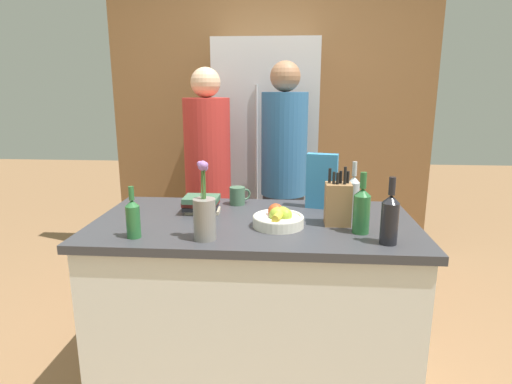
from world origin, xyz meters
TOP-DOWN VIEW (x-y plane):
  - ground_plane at (0.00, 0.00)m, footprint 14.00×14.00m
  - kitchen_island at (0.00, 0.00)m, footprint 1.60×0.84m
  - back_wall_wood at (0.00, 1.81)m, footprint 2.80×0.12m
  - refrigerator at (-0.01, 1.45)m, footprint 0.79×0.62m
  - fruit_bowl at (0.12, -0.09)m, footprint 0.24×0.24m
  - knife_block at (0.40, -0.03)m, footprint 0.12×0.10m
  - flower_vase at (-0.19, -0.29)m, footprint 0.10×0.10m
  - cereal_box at (0.35, 0.26)m, footprint 0.17×0.09m
  - coffee_mug at (-0.12, 0.29)m, footprint 0.12×0.09m
  - book_stack at (-0.29, 0.12)m, footprint 0.20×0.17m
  - bottle_oil at (-0.51, -0.29)m, footprint 0.06×0.06m
  - bottle_vinegar at (0.50, -0.15)m, footprint 0.08×0.08m
  - bottle_wine at (0.50, 0.11)m, footprint 0.06×0.06m
  - bottle_water at (0.59, -0.28)m, footprint 0.07×0.07m
  - person_at_sink at (-0.38, 0.81)m, footprint 0.31×0.31m
  - person_in_blue at (0.13, 0.88)m, footprint 0.31×0.31m

SIDE VIEW (x-z plane):
  - ground_plane at x=0.00m, z-range 0.00..0.00m
  - kitchen_island at x=0.00m, z-range 0.00..0.91m
  - fruit_bowl at x=0.12m, z-range 0.90..1.00m
  - refrigerator at x=-0.01m, z-range 0.00..1.91m
  - person_at_sink at x=-0.38m, z-range 0.11..1.80m
  - book_stack at x=-0.29m, z-range 0.91..1.00m
  - coffee_mug at x=-0.12m, z-range 0.91..1.01m
  - person_in_blue at x=0.13m, z-range 0.12..1.85m
  - bottle_oil at x=-0.51m, z-range 0.89..1.12m
  - knife_block at x=0.40m, z-range 0.87..1.16m
  - bottle_vinegar at x=0.50m, z-range 0.88..1.16m
  - bottle_wine at x=0.50m, z-range 0.88..1.17m
  - bottle_water at x=0.59m, z-range 0.88..1.17m
  - flower_vase at x=-0.19m, z-range 0.86..1.20m
  - cereal_box at x=0.35m, z-range 0.91..1.21m
  - back_wall_wood at x=0.00m, z-range 0.00..2.60m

